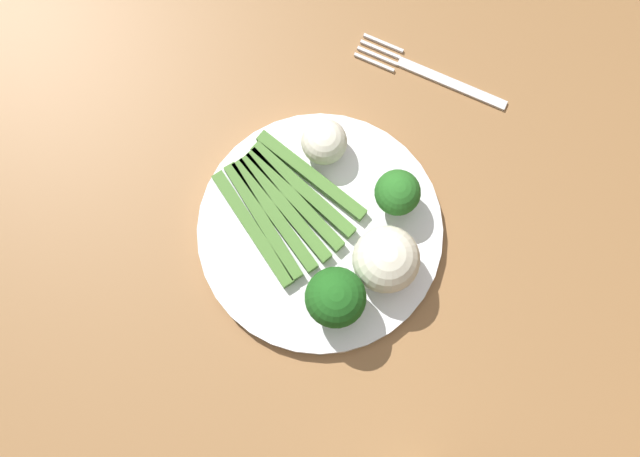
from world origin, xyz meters
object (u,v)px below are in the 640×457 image
(dining_table, at_px, (340,216))
(cauliflower_edge, at_px, (386,259))
(fork, at_px, (429,74))
(cauliflower_outer_edge, at_px, (324,142))
(plate, at_px, (320,231))
(broccoli_back_right, at_px, (398,193))
(asparagus_bundle, at_px, (283,206))
(broccoli_back, at_px, (336,298))

(dining_table, bearing_deg, cauliflower_edge, -129.98)
(cauliflower_edge, distance_m, fork, 0.22)
(cauliflower_outer_edge, distance_m, fork, 0.14)
(plate, bearing_deg, dining_table, -6.30)
(dining_table, height_order, cauliflower_edge, cauliflower_edge)
(broccoli_back_right, bearing_deg, fork, 6.70)
(cauliflower_outer_edge, bearing_deg, plate, -160.22)
(fork, bearing_deg, plate, 80.66)
(asparagus_bundle, distance_m, fork, 0.21)
(dining_table, bearing_deg, fork, -12.74)
(cauliflower_outer_edge, bearing_deg, fork, -29.13)
(broccoli_back_right, relative_size, fork, 0.33)
(broccoli_back, height_order, cauliflower_edge, broccoli_back)
(plate, relative_size, broccoli_back_right, 4.44)
(asparagus_bundle, bearing_deg, broccoli_back, -11.05)
(plate, distance_m, asparagus_bundle, 0.04)
(plate, bearing_deg, broccoli_back, -146.33)
(broccoli_back, height_order, cauliflower_outer_edge, broccoli_back)
(broccoli_back, height_order, broccoli_back_right, broccoli_back)
(dining_table, height_order, broccoli_back, broccoli_back)
(asparagus_bundle, xyz_separation_m, cauliflower_edge, (-0.02, -0.11, 0.03))
(plate, xyz_separation_m, cauliflower_outer_edge, (0.08, 0.03, 0.03))
(cauliflower_outer_edge, bearing_deg, asparagus_bundle, 169.15)
(asparagus_bundle, xyz_separation_m, fork, (0.19, -0.08, -0.02))
(dining_table, relative_size, cauliflower_edge, 22.35)
(dining_table, height_order, asparagus_bundle, asparagus_bundle)
(asparagus_bundle, bearing_deg, dining_table, 68.34)
(dining_table, relative_size, plate, 5.91)
(broccoli_back, xyz_separation_m, cauliflower_edge, (0.05, -0.03, -0.01))
(dining_table, bearing_deg, asparagus_bundle, 129.83)
(dining_table, distance_m, fork, 0.19)
(dining_table, height_order, plate, plate)
(plate, distance_m, broccoli_back_right, 0.09)
(cauliflower_outer_edge, bearing_deg, broccoli_back, -153.68)
(plate, height_order, cauliflower_outer_edge, cauliflower_outer_edge)
(broccoli_back_right, distance_m, cauliflower_edge, 0.07)
(dining_table, relative_size, broccoli_back, 20.53)
(plate, relative_size, broccoli_back, 3.47)
(cauliflower_edge, bearing_deg, plate, 82.61)
(broccoli_back_right, height_order, cauliflower_outer_edge, broccoli_back_right)
(asparagus_bundle, xyz_separation_m, broccoli_back, (-0.07, -0.08, 0.03))
(dining_table, height_order, broccoli_back_right, broccoli_back_right)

